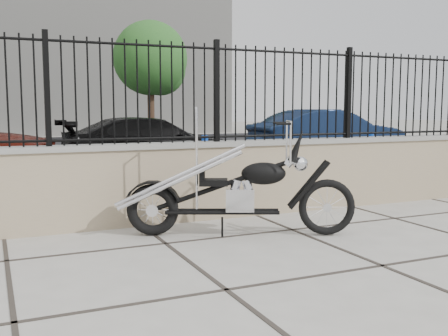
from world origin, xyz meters
name	(u,v)px	position (x,y,z in m)	size (l,w,h in m)	color
ground_plane	(226,290)	(0.00, 0.00, 0.00)	(90.00, 90.00, 0.00)	#99968E
parking_lot	(50,155)	(0.00, 12.50, 0.00)	(30.00, 30.00, 0.00)	black
retaining_wall	(139,184)	(0.00, 2.50, 0.48)	(14.00, 0.36, 0.96)	gray
iron_fence	(137,92)	(0.00, 2.50, 1.56)	(14.00, 0.08, 1.20)	black
background_building	(19,58)	(0.00, 26.50, 4.00)	(22.00, 6.00, 8.00)	beige
chopper_motorcycle	(235,171)	(0.80, 1.53, 0.71)	(2.35, 0.41, 1.41)	black
car_black	(152,143)	(1.75, 7.95, 0.59)	(1.64, 4.04, 1.17)	black
car_blue	(328,135)	(6.39, 7.74, 0.67)	(1.42, 4.08, 1.34)	#0F1D39
bollard_b	(205,163)	(1.70, 4.63, 0.46)	(0.11, 0.11, 0.92)	#0D1ECE
bollard_c	(370,154)	(5.56, 5.07, 0.44)	(0.11, 0.11, 0.88)	#0B16AF
tree_right	(150,55)	(4.40, 17.06, 3.49)	(2.96, 2.96, 4.99)	#382619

